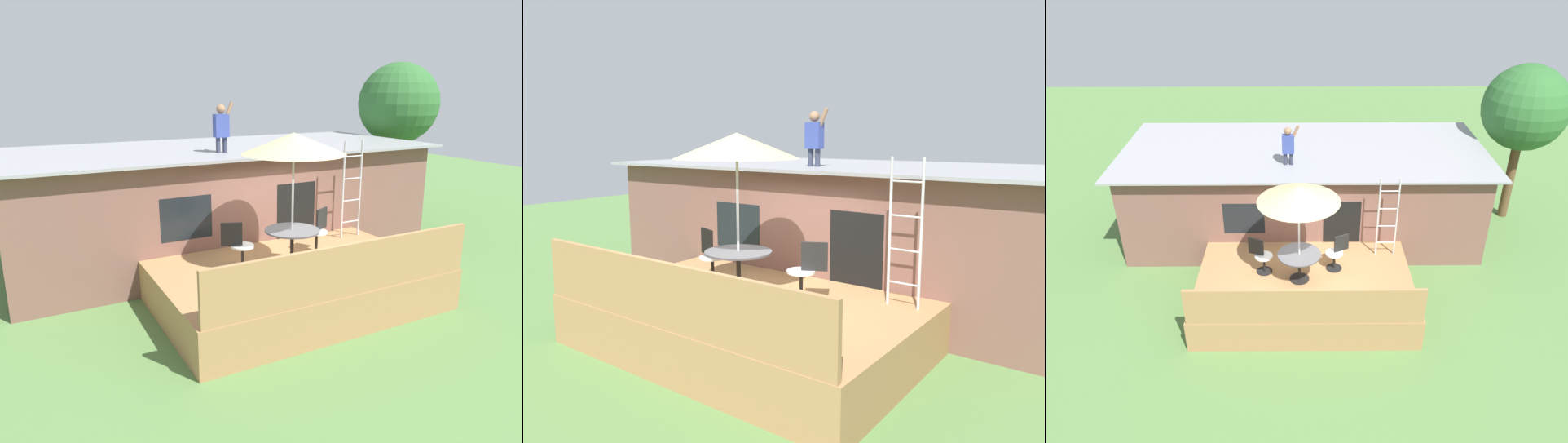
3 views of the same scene
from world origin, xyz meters
TOP-DOWN VIEW (x-y plane):
  - ground_plane at (0.00, 0.00)m, footprint 40.00×40.00m
  - house at (0.00, 3.60)m, footprint 10.50×4.50m
  - deck at (0.00, 0.00)m, footprint 5.29×3.42m
  - deck_railing at (0.00, -1.66)m, footprint 5.19×0.08m
  - patio_table at (-0.13, -0.08)m, footprint 1.04×1.04m
  - patio_umbrella at (-0.13, -0.08)m, footprint 1.90×1.90m
  - step_ladder at (2.11, 1.02)m, footprint 0.52×0.04m
  - person_figure at (-0.41, 2.50)m, footprint 0.47×0.20m
  - patio_chair_left at (-1.07, 0.27)m, footprint 0.60×0.44m
  - patio_chair_right at (0.81, 0.40)m, footprint 0.58×0.44m
  - backyard_tree at (6.56, 4.46)m, footprint 2.54×2.54m

SIDE VIEW (x-z plane):
  - ground_plane at x=0.00m, z-range 0.00..0.00m
  - deck at x=0.00m, z-range 0.00..0.80m
  - deck_railing at x=0.00m, z-range 0.80..1.70m
  - patio_chair_left at x=-1.07m, z-range 0.80..1.72m
  - patio_chair_right at x=0.81m, z-range 0.80..1.72m
  - house at x=0.00m, z-range 0.01..2.72m
  - patio_table at x=-0.13m, z-range 1.01..1.76m
  - step_ladder at x=2.11m, z-range 0.80..3.00m
  - patio_umbrella at x=-0.13m, z-range 1.88..4.42m
  - person_figure at x=-0.41m, z-range 2.77..3.88m
  - backyard_tree at x=6.56m, z-range 1.16..6.07m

